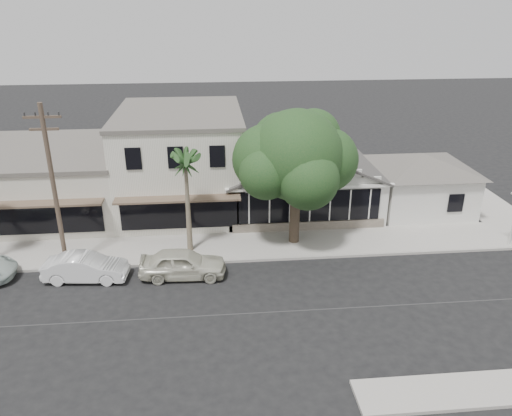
{
  "coord_description": "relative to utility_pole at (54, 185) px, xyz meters",
  "views": [
    {
      "loc": [
        -0.96,
        -19.47,
        13.57
      ],
      "look_at": [
        1.43,
        6.0,
        2.8
      ],
      "focal_mm": 35.0,
      "sensor_mm": 36.0,
      "label": 1
    }
  ],
  "objects": [
    {
      "name": "row_building_midnear",
      "position": [
        -3.0,
        8.3,
        -2.69
      ],
      "size": [
        10.0,
        10.0,
        4.2
      ],
      "primitive_type": "cube",
      "color": "beige",
      "rests_on": "ground"
    },
    {
      "name": "row_building_near",
      "position": [
        6.0,
        8.3,
        -1.54
      ],
      "size": [
        8.0,
        10.0,
        6.5
      ],
      "primitive_type": "cube",
      "color": "silver",
      "rests_on": "ground"
    },
    {
      "name": "shade_tree",
      "position": [
        12.74,
        2.01,
        0.53
      ],
      "size": [
        7.28,
        6.58,
        8.08
      ],
      "rotation": [
        0.0,
        0.0,
        0.34
      ],
      "color": "#483B2C",
      "rests_on": "ground"
    },
    {
      "name": "ground",
      "position": [
        9.0,
        -5.2,
        -4.79
      ],
      "size": [
        140.0,
        140.0,
        0.0
      ],
      "primitive_type": "plane",
      "color": "black",
      "rests_on": "ground"
    },
    {
      "name": "utility_pole",
      "position": [
        0.0,
        0.0,
        0.0
      ],
      "size": [
        1.8,
        0.24,
        9.0
      ],
      "color": "brown",
      "rests_on": "ground"
    },
    {
      "name": "side_cottage",
      "position": [
        22.2,
        6.3,
        -3.29
      ],
      "size": [
        6.0,
        6.0,
        3.0
      ],
      "primitive_type": "cube",
      "color": "silver",
      "rests_on": "ground"
    },
    {
      "name": "car_0",
      "position": [
        6.36,
        -1.51,
        -4.02
      ],
      "size": [
        4.58,
        2.01,
        1.54
      ],
      "primitive_type": "imported",
      "rotation": [
        0.0,
        0.0,
        1.53
      ],
      "color": "beige",
      "rests_on": "ground"
    },
    {
      "name": "palm_east",
      "position": [
        6.65,
        1.21,
        0.73
      ],
      "size": [
        2.63,
        2.63,
        6.5
      ],
      "color": "#726651",
      "rests_on": "ground"
    },
    {
      "name": "car_1",
      "position": [
        1.36,
        -1.35,
        -4.08
      ],
      "size": [
        4.4,
        1.86,
        1.41
      ],
      "primitive_type": "imported",
      "rotation": [
        0.0,
        0.0,
        1.48
      ],
      "color": "white",
      "rests_on": "ground"
    },
    {
      "name": "corner_shop",
      "position": [
        14.0,
        7.27,
        -2.17
      ],
      "size": [
        10.4,
        8.6,
        5.1
      ],
      "color": "silver",
      "rests_on": "ground"
    },
    {
      "name": "sidewalk_north",
      "position": [
        1.0,
        1.55,
        -4.71
      ],
      "size": [
        90.0,
        3.5,
        0.15
      ],
      "primitive_type": "cube",
      "color": "#9E9991",
      "rests_on": "ground"
    }
  ]
}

